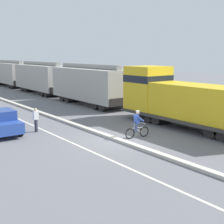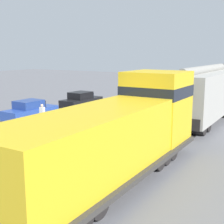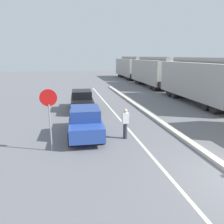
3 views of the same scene
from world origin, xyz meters
TOP-DOWN VIEW (x-y plane):
  - ground_plane at (0.00, 0.00)m, footprint 120.00×120.00m
  - median_curb at (0.00, 6.00)m, footprint 0.36×36.00m
  - lane_stripe at (-2.40, 6.00)m, footprint 0.14×36.00m
  - locomotive at (6.05, 0.10)m, footprint 3.10×11.61m
  - hopper_car_lead at (6.05, 12.26)m, footprint 2.90×10.60m
  - parked_car_blue at (-5.02, 5.76)m, footprint 1.96×4.26m
  - parked_car_black at (-4.77, 11.75)m, footprint 1.97×4.27m
  - cyclist at (1.41, -0.28)m, footprint 1.70×0.52m
  - pedestrian_by_cars at (-2.98, 4.92)m, footprint 0.34×0.22m

SIDE VIEW (x-z plane):
  - ground_plane at x=0.00m, z-range 0.00..0.00m
  - lane_stripe at x=-2.40m, z-range 0.00..0.01m
  - median_curb at x=0.00m, z-range 0.00..0.16m
  - parked_car_blue at x=-5.02m, z-range 0.01..1.63m
  - parked_car_black at x=-4.77m, z-range 0.01..1.63m
  - cyclist at x=1.41m, z-range -0.04..1.67m
  - pedestrian_by_cars at x=-2.98m, z-range 0.04..1.66m
  - locomotive at x=6.05m, z-range -0.30..3.90m
  - hopper_car_lead at x=6.05m, z-range -0.01..4.17m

